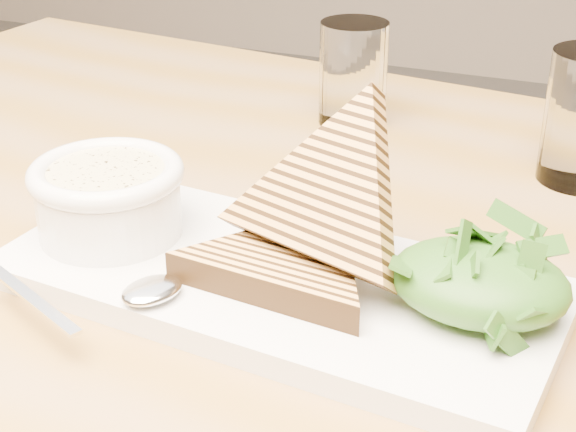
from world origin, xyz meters
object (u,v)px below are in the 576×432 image
at_px(platter, 277,283).
at_px(glass_near, 353,73).
at_px(table_top, 318,297).
at_px(soup_bowl, 109,208).

relative_size(platter, glass_near, 3.69).
height_order(platter, glass_near, glass_near).
height_order(table_top, glass_near, glass_near).
bearing_deg(platter, table_top, 65.88).
relative_size(soup_bowl, glass_near, 1.01).
xyz_separation_m(table_top, soup_bowl, (-0.15, -0.03, 0.06)).
bearing_deg(soup_bowl, glass_near, 76.46).
distance_m(platter, glass_near, 0.34).
xyz_separation_m(platter, soup_bowl, (-0.13, 0.01, 0.03)).
relative_size(platter, soup_bowl, 3.66).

